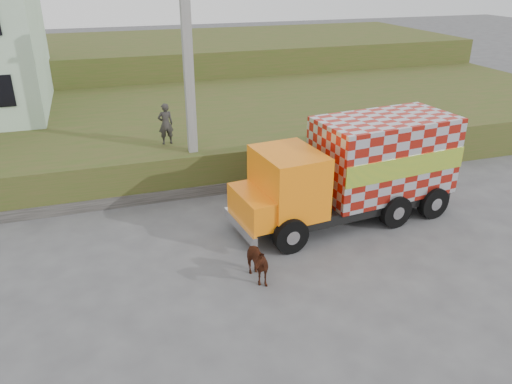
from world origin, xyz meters
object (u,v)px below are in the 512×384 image
object	(u,v)px
utility_pole	(189,77)
cargo_truck	(357,169)
cow	(254,262)
pedestrian	(166,124)

from	to	relation	value
utility_pole	cargo_truck	xyz separation A→B (m)	(4.43, -3.61, -2.44)
utility_pole	cargo_truck	size ratio (longest dim) A/B	1.09
cow	pedestrian	xyz separation A→B (m)	(-1.03, 7.10, 1.72)
utility_pole	cargo_truck	world-z (taller)	utility_pole
utility_pole	cow	distance (m)	6.99
cargo_truck	cow	distance (m)	4.92
cow	pedestrian	size ratio (longest dim) A/B	0.84
utility_pole	cargo_truck	distance (m)	6.21
cow	pedestrian	world-z (taller)	pedestrian
utility_pole	pedestrian	size ratio (longest dim) A/B	5.35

